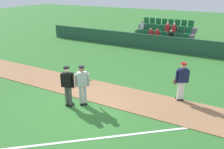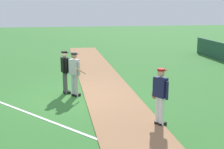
% 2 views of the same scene
% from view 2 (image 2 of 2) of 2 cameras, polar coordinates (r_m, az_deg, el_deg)
% --- Properties ---
extents(ground_plane, '(80.00, 80.00, 0.00)m').
position_cam_2_polar(ground_plane, '(12.69, -7.59, -3.92)').
color(ground_plane, '#33702D').
extents(infield_dirt_path, '(28.00, 2.11, 0.03)m').
position_cam_2_polar(infield_dirt_path, '(12.84, -0.43, -3.54)').
color(infield_dirt_path, '#9E704C').
rests_on(infield_dirt_path, ground).
extents(foul_line_chalk, '(9.38, 7.64, 0.01)m').
position_cam_2_polar(foul_line_chalk, '(9.84, -9.76, -8.92)').
color(foul_line_chalk, white).
rests_on(foul_line_chalk, ground).
extents(batter_grey_jersey, '(0.71, 0.69, 1.76)m').
position_cam_2_polar(batter_grey_jersey, '(12.40, -6.80, 0.33)').
color(batter_grey_jersey, '#B2B2B2').
rests_on(batter_grey_jersey, ground).
extents(umpire_home_plate, '(0.58, 0.37, 1.76)m').
position_cam_2_polar(umpire_home_plate, '(12.85, -8.49, 0.85)').
color(umpire_home_plate, '#4C4C4C').
rests_on(umpire_home_plate, ground).
extents(runner_navy_jersey, '(0.63, 0.43, 1.76)m').
position_cam_2_polar(runner_navy_jersey, '(9.47, 8.70, -3.65)').
color(runner_navy_jersey, white).
rests_on(runner_navy_jersey, ground).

